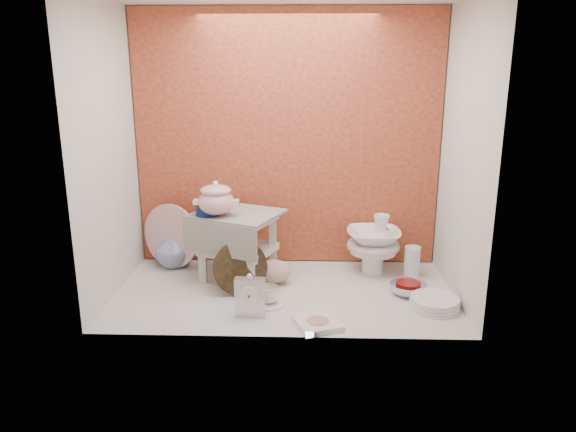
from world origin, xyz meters
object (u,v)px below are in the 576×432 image
(step_stool, at_px, (238,246))
(dinner_plate_stack, at_px, (435,303))
(porcelain_tower, at_px, (373,244))
(mantel_clock, at_px, (250,295))
(floral_platter, at_px, (171,236))
(plush_pig, at_px, (273,271))
(gold_rim_teacup, at_px, (268,295))
(soup_tureen, at_px, (216,198))
(crystal_bowl, at_px, (408,289))
(blue_white_vase, at_px, (174,248))

(step_stool, height_order, dinner_plate_stack, step_stool)
(dinner_plate_stack, relative_size, porcelain_tower, 0.72)
(mantel_clock, distance_m, porcelain_tower, 0.89)
(floral_platter, distance_m, plush_pig, 0.68)
(gold_rim_teacup, bearing_deg, step_stool, 119.56)
(plush_pig, bearing_deg, dinner_plate_stack, -41.87)
(floral_platter, xyz_separation_m, mantel_clock, (0.54, -0.65, -0.09))
(floral_platter, relative_size, dinner_plate_stack, 1.52)
(mantel_clock, height_order, dinner_plate_stack, mantel_clock)
(plush_pig, height_order, porcelain_tower, porcelain_tower)
(porcelain_tower, bearing_deg, mantel_clock, -137.93)
(step_stool, relative_size, porcelain_tower, 1.27)
(plush_pig, height_order, dinner_plate_stack, plush_pig)
(floral_platter, bearing_deg, mantel_clock, -50.47)
(floral_platter, distance_m, porcelain_tower, 1.20)
(soup_tureen, distance_m, crystal_bowl, 1.13)
(soup_tureen, distance_m, porcelain_tower, 0.95)
(gold_rim_teacup, height_order, porcelain_tower, porcelain_tower)
(floral_platter, relative_size, gold_rim_teacup, 3.59)
(floral_platter, height_order, dinner_plate_stack, floral_platter)
(step_stool, bearing_deg, mantel_clock, -53.23)
(mantel_clock, height_order, plush_pig, mantel_clock)
(soup_tureen, height_order, porcelain_tower, soup_tureen)
(gold_rim_teacup, height_order, crystal_bowl, gold_rim_teacup)
(mantel_clock, bearing_deg, porcelain_tower, 43.37)
(crystal_bowl, bearing_deg, floral_platter, 164.79)
(soup_tureen, xyz_separation_m, crystal_bowl, (1.03, -0.12, -0.46))
(plush_pig, xyz_separation_m, dinner_plate_stack, (0.83, -0.29, -0.04))
(crystal_bowl, height_order, porcelain_tower, porcelain_tower)
(step_stool, bearing_deg, soup_tureen, -122.51)
(crystal_bowl, bearing_deg, blue_white_vase, 164.28)
(plush_pig, relative_size, dinner_plate_stack, 0.98)
(mantel_clock, distance_m, crystal_bowl, 0.86)
(step_stool, distance_m, floral_platter, 0.46)
(mantel_clock, bearing_deg, dinner_plate_stack, 8.33)
(step_stool, distance_m, plush_pig, 0.24)
(blue_white_vase, height_order, gold_rim_teacup, blue_white_vase)
(blue_white_vase, xyz_separation_m, dinner_plate_stack, (1.44, -0.55, -0.09))
(floral_platter, xyz_separation_m, plush_pig, (0.62, -0.24, -0.12))
(plush_pig, height_order, crystal_bowl, plush_pig)
(blue_white_vase, bearing_deg, crystal_bowl, -15.72)
(mantel_clock, xyz_separation_m, dinner_plate_stack, (0.92, 0.11, -0.08))
(floral_platter, relative_size, crystal_bowl, 1.96)
(soup_tureen, xyz_separation_m, dinner_plate_stack, (1.13, -0.29, -0.46))
(plush_pig, xyz_separation_m, crystal_bowl, (0.72, -0.12, -0.04))
(mantel_clock, xyz_separation_m, gold_rim_teacup, (0.08, 0.13, -0.05))
(soup_tureen, distance_m, dinner_plate_stack, 1.25)
(step_stool, relative_size, floral_platter, 1.16)
(plush_pig, distance_m, dinner_plate_stack, 0.88)
(crystal_bowl, relative_size, porcelain_tower, 0.56)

